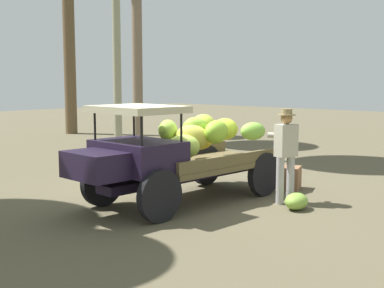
% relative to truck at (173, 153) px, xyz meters
% --- Properties ---
extents(ground_plane, '(60.00, 60.00, 0.00)m').
position_rel_truck_xyz_m(ground_plane, '(-0.84, -0.27, -0.96)').
color(ground_plane, brown).
extents(truck, '(4.52, 1.87, 1.88)m').
position_rel_truck_xyz_m(truck, '(0.00, 0.00, 0.00)').
color(truck, black).
rests_on(truck, ground).
extents(farmer, '(0.54, 0.50, 1.79)m').
position_rel_truck_xyz_m(farmer, '(-1.47, 1.51, 0.06)').
color(farmer, '#ADA8AB').
rests_on(farmer, ground).
extents(wooden_crate, '(0.65, 0.59, 0.48)m').
position_rel_truck_xyz_m(wooden_crate, '(-2.65, 0.87, -0.72)').
color(wooden_crate, '#8C6041').
rests_on(wooden_crate, ground).
extents(loose_banana_bunch, '(0.65, 0.52, 0.32)m').
position_rel_truck_xyz_m(loose_banana_bunch, '(-1.20, 1.93, -0.81)').
color(loose_banana_bunch, '#88B442').
rests_on(loose_banana_bunch, ground).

